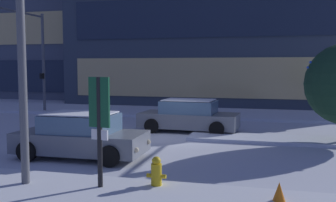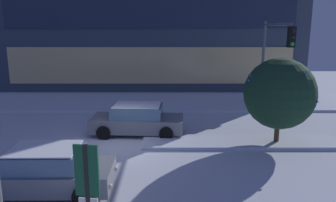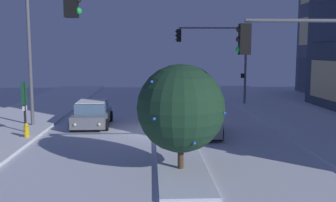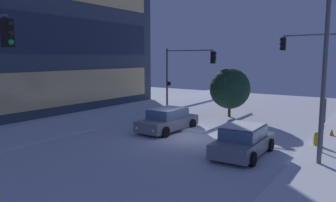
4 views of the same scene
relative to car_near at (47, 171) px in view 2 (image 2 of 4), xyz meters
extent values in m
plane|color=silver|center=(1.62, 3.99, -0.71)|extent=(52.00, 52.00, 0.00)
cube|color=silver|center=(1.62, 12.88, -0.64)|extent=(52.00, 5.20, 0.14)
cube|color=silver|center=(7.27, 4.56, -0.64)|extent=(9.00, 1.80, 0.14)
cube|color=#E5C67F|center=(2.49, 16.79, 1.48)|extent=(22.76, 0.10, 2.92)
cube|color=#232D42|center=(2.49, 16.79, 5.87)|extent=(22.76, 0.10, 2.92)
cube|color=slate|center=(0.00, 0.00, -0.18)|extent=(4.28, 1.94, 0.66)
cube|color=slate|center=(0.00, 0.00, 0.43)|extent=(2.32, 1.73, 0.60)
cube|color=white|center=(0.00, 0.00, 0.76)|extent=(2.15, 1.61, 0.04)
sphere|color=#F9E5B2|center=(2.13, 0.67, -0.21)|extent=(0.16, 0.16, 0.16)
sphere|color=#F9E5B2|center=(2.15, -0.61, -0.21)|extent=(0.16, 0.16, 0.16)
cylinder|color=black|center=(1.39, 0.96, -0.38)|extent=(0.66, 0.23, 0.66)
cylinder|color=black|center=(1.41, -0.92, -0.38)|extent=(0.66, 0.23, 0.66)
cylinder|color=black|center=(-1.42, 0.92, -0.38)|extent=(0.66, 0.23, 0.66)
cube|color=slate|center=(2.40, 6.02, -0.18)|extent=(4.61, 2.13, 0.66)
cube|color=slate|center=(2.40, 6.02, 0.43)|extent=(2.53, 1.83, 0.60)
cube|color=white|center=(2.40, 6.02, 0.76)|extent=(2.34, 1.70, 0.04)
sphere|color=#F9E5B2|center=(0.09, 5.51, -0.21)|extent=(0.16, 0.16, 0.16)
sphere|color=#F9E5B2|center=(0.16, 6.79, -0.21)|extent=(0.16, 0.16, 0.16)
cylinder|color=black|center=(0.86, 5.17, -0.38)|extent=(0.67, 0.26, 0.66)
cylinder|color=black|center=(0.96, 7.05, -0.38)|extent=(0.67, 0.26, 0.66)
cylinder|color=black|center=(3.83, 5.00, -0.38)|extent=(0.67, 0.26, 0.66)
cylinder|color=black|center=(3.94, 6.88, -0.38)|extent=(0.67, 0.26, 0.66)
cylinder|color=#565960|center=(9.90, 11.08, 2.06)|extent=(0.18, 0.18, 5.55)
cylinder|color=#565960|center=(9.90, 8.78, 4.64)|extent=(0.12, 4.60, 0.12)
cube|color=black|center=(9.90, 6.48, 4.04)|extent=(0.32, 0.36, 1.00)
sphere|color=black|center=(9.90, 6.29, 4.36)|extent=(0.20, 0.20, 0.20)
sphere|color=black|center=(9.90, 6.29, 4.04)|extent=(0.20, 0.20, 0.20)
sphere|color=green|center=(9.90, 6.29, 3.72)|extent=(0.20, 0.20, 0.20)
cube|color=black|center=(9.90, 10.86, 1.69)|extent=(0.20, 0.24, 0.36)
cube|color=#144C2D|center=(2.15, -3.18, 1.46)|extent=(0.55, 0.14, 1.19)
cylinder|color=#473323|center=(8.86, 4.50, -0.21)|extent=(0.22, 0.22, 1.01)
sphere|color=#193823|center=(8.86, 4.50, 1.64)|extent=(3.15, 3.15, 3.15)
sphere|color=blue|center=(9.53, 3.47, 2.64)|extent=(0.10, 0.10, 0.10)
sphere|color=blue|center=(10.11, 3.54, 1.49)|extent=(0.10, 0.10, 0.10)
sphere|color=blue|center=(7.50, 4.34, 2.46)|extent=(0.10, 0.10, 0.10)
sphere|color=blue|center=(9.54, 5.94, 1.56)|extent=(0.10, 0.10, 0.10)
sphere|color=blue|center=(10.06, 4.86, 0.65)|extent=(0.10, 0.10, 0.10)
sphere|color=blue|center=(7.41, 4.29, 2.26)|extent=(0.10, 0.10, 0.10)
camera|label=1|loc=(6.04, -11.61, 2.30)|focal=41.81mm
camera|label=2|loc=(3.92, -9.93, 4.52)|focal=35.65mm
camera|label=3|loc=(22.32, 3.43, 3.65)|focal=40.95mm
camera|label=4|loc=(-15.06, -5.60, 4.03)|focal=35.23mm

